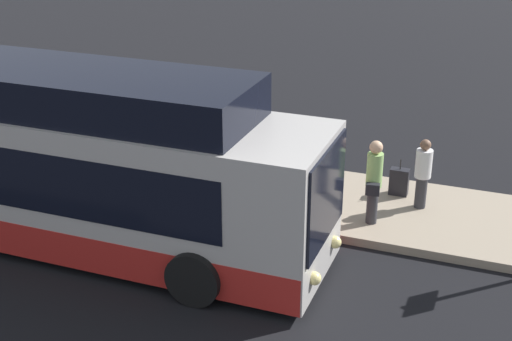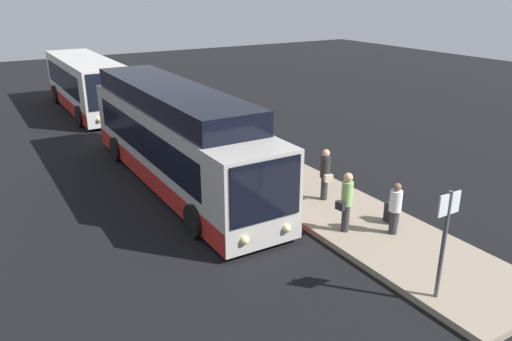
# 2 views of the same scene
# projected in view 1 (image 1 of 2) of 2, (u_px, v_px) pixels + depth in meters

# --- Properties ---
(ground) EXTENTS (80.00, 80.00, 0.00)m
(ground) POSITION_uv_depth(u_px,v_px,m) (115.00, 243.00, 14.43)
(ground) COLOR black
(platform) EXTENTS (20.00, 3.24, 0.18)m
(platform) POSITION_uv_depth(u_px,v_px,m) (185.00, 178.00, 17.16)
(platform) COLOR gray
(platform) RESTS_ON ground
(bus_lead) EXTENTS (12.33, 2.74, 3.60)m
(bus_lead) POSITION_uv_depth(u_px,v_px,m) (26.00, 159.00, 14.24)
(bus_lead) COLOR #B2ADA8
(bus_lead) RESTS_ON ground
(passenger_boarding) EXTENTS (0.36, 0.36, 1.57)m
(passenger_boarding) POSITION_uv_depth(u_px,v_px,m) (423.00, 171.00, 15.19)
(passenger_boarding) COLOR #2D2D33
(passenger_boarding) RESTS_ON platform
(passenger_waiting) EXTENTS (0.37, 0.54, 1.82)m
(passenger_waiting) POSITION_uv_depth(u_px,v_px,m) (374.00, 178.00, 14.45)
(passenger_waiting) COLOR #2D2D33
(passenger_waiting) RESTS_ON platform
(passenger_with_bags) EXTENTS (0.55, 0.40, 1.76)m
(passenger_with_bags) POSITION_uv_depth(u_px,v_px,m) (288.00, 151.00, 15.96)
(passenger_with_bags) COLOR #2D2D33
(passenger_with_bags) RESTS_ON platform
(suitcase) EXTENTS (0.42, 0.24, 0.86)m
(suitcase) POSITION_uv_depth(u_px,v_px,m) (399.00, 182.00, 16.00)
(suitcase) COLOR black
(suitcase) RESTS_ON platform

